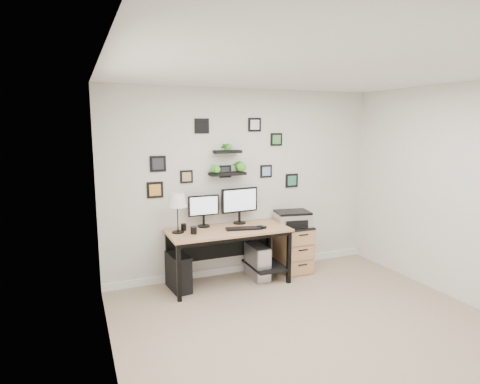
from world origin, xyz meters
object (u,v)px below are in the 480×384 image
mug (194,230)px  pc_tower_grey (257,262)px  monitor_right (240,203)px  printer (293,219)px  desk (230,237)px  monitor_left (204,208)px  pc_tower_black (178,272)px  file_cabinet (293,248)px  table_lamp (177,201)px

mug → pc_tower_grey: size_ratio=0.19×
monitor_right → mug: monitor_right is taller
printer → desk: bearing=-176.3°
monitor_left → printer: size_ratio=0.82×
pc_tower_black → pc_tower_grey: 1.11m
monitor_left → file_cabinet: size_ratio=0.64×
pc_tower_black → desk: bearing=-7.5°
table_lamp → mug: (0.17, -0.13, -0.36)m
monitor_right → table_lamp: table_lamp is taller
pc_tower_black → printer: 1.78m
monitor_right → table_lamp: 0.93m
desk → mug: bearing=-170.7°
monitor_left → printer: (1.29, -0.14, -0.22)m
pc_tower_grey → printer: size_ratio=0.90×
mug → desk: bearing=9.3°
mug → pc_tower_black: 0.60m
monitor_left → table_lamp: table_lamp is taller
pc_tower_grey → file_cabinet: file_cabinet is taller
pc_tower_black → pc_tower_grey: bearing=-7.2°
table_lamp → file_cabinet: size_ratio=0.76×
monitor_left → table_lamp: (-0.39, -0.16, 0.16)m
monitor_left → table_lamp: size_ratio=0.84×
desk → mug: (-0.52, -0.09, 0.17)m
desk → pc_tower_grey: size_ratio=3.39×
desk → file_cabinet: (1.01, 0.06, -0.29)m
monitor_right → table_lamp: (-0.91, -0.14, 0.11)m
table_lamp → mug: 0.42m
table_lamp → file_cabinet: (1.70, 0.01, -0.82)m
pc_tower_grey → printer: (0.58, 0.07, 0.55)m
table_lamp → printer: table_lamp is taller
desk → file_cabinet: 1.06m
table_lamp → pc_tower_grey: (1.10, -0.05, -0.93)m
monitor_left → mug: monitor_left is taller
file_cabinet → pc_tower_black: bearing=-178.8°
monitor_left → desk: bearing=-34.8°
desk → pc_tower_black: 0.81m
monitor_left → monitor_right: 0.52m
monitor_right → pc_tower_grey: 0.86m
mug → monitor_left: bearing=52.3°
pc_tower_black → printer: size_ratio=0.89×
monitor_right → pc_tower_grey: monitor_right is taller
monitor_right → pc_tower_black: size_ratio=1.15×
monitor_left → monitor_right: (0.51, -0.02, 0.05)m
mug → printer: size_ratio=0.17×
desk → monitor_right: 0.51m
monitor_right → pc_tower_grey: size_ratio=1.15×
mug → table_lamp: bearing=142.0°
mug → pc_tower_black: (-0.18, 0.11, -0.56)m
mug → printer: printer is taller
desk → table_lamp: size_ratio=3.13×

